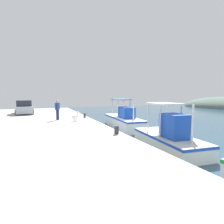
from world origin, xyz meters
The scene contains 8 objects.
quay_pier centered at (0.00, -5.00, 0.40)m, with size 36.00×10.00×0.80m, color #B2B2AD.
fishing_boat_nearest centered at (-1.43, 2.56, 0.70)m, with size 6.21×2.21×2.90m.
fishing_boat_second centered at (5.18, 2.10, 0.66)m, with size 5.10×2.40×2.57m.
pelican centered at (-1.82, -1.69, 1.20)m, with size 0.65×0.93×0.82m.
fisherman_standing centered at (-3.22, -2.99, 1.77)m, with size 0.58×0.44×1.74m.
parked_car centered at (-10.13, -6.12, 1.52)m, with size 4.22×2.12×1.57m.
mooring_bollard_nearest centered at (-3.72, -0.45, 1.02)m, with size 0.20×0.20×0.44m, color #333338.
mooring_bollard_second centered at (3.81, -0.45, 1.03)m, with size 0.26×0.26×0.46m, color #333338.
Camera 1 is at (12.62, -4.38, 2.99)m, focal length 27.86 mm.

